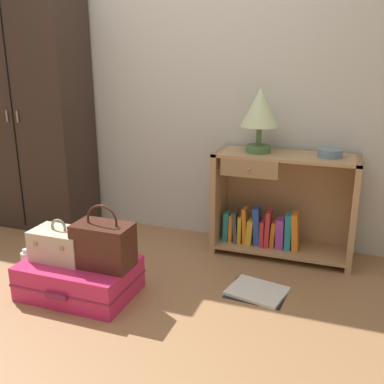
{
  "coord_description": "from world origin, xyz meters",
  "views": [
    {
      "loc": [
        1.22,
        -1.79,
        1.4
      ],
      "look_at": [
        0.28,
        0.8,
        0.55
      ],
      "focal_mm": 41.59,
      "sensor_mm": 36.0,
      "label": 1
    }
  ],
  "objects_px": {
    "train_case": "(60,244)",
    "handbag": "(104,245)",
    "suitcase_large": "(80,278)",
    "bottle": "(27,266)",
    "table_lamp": "(260,110)",
    "bookshelf": "(279,207)",
    "bowl": "(330,153)",
    "open_book_on_floor": "(257,291)",
    "wardrobe": "(32,113)"
  },
  "relations": [
    {
      "from": "train_case",
      "to": "handbag",
      "type": "distance_m",
      "value": 0.3
    },
    {
      "from": "suitcase_large",
      "to": "handbag",
      "type": "distance_m",
      "value": 0.3
    },
    {
      "from": "train_case",
      "to": "bottle",
      "type": "distance_m",
      "value": 0.36
    },
    {
      "from": "table_lamp",
      "to": "suitcase_large",
      "type": "xyz_separation_m",
      "value": [
        -0.86,
        -0.99,
        -0.93
      ]
    },
    {
      "from": "bookshelf",
      "to": "bowl",
      "type": "xyz_separation_m",
      "value": [
        0.31,
        -0.0,
        0.42
      ]
    },
    {
      "from": "handbag",
      "to": "open_book_on_floor",
      "type": "height_order",
      "value": "handbag"
    },
    {
      "from": "handbag",
      "to": "suitcase_large",
      "type": "bearing_deg",
      "value": -177.28
    },
    {
      "from": "bookshelf",
      "to": "bottle",
      "type": "bearing_deg",
      "value": -146.05
    },
    {
      "from": "bookshelf",
      "to": "table_lamp",
      "type": "bearing_deg",
      "value": -175.76
    },
    {
      "from": "handbag",
      "to": "table_lamp",
      "type": "bearing_deg",
      "value": 55.03
    },
    {
      "from": "wardrobe",
      "to": "table_lamp",
      "type": "bearing_deg",
      "value": 1.3
    },
    {
      "from": "bowl",
      "to": "open_book_on_floor",
      "type": "bearing_deg",
      "value": -117.71
    },
    {
      "from": "bookshelf",
      "to": "open_book_on_floor",
      "type": "distance_m",
      "value": 0.72
    },
    {
      "from": "train_case",
      "to": "open_book_on_floor",
      "type": "relative_size",
      "value": 0.87
    },
    {
      "from": "bookshelf",
      "to": "open_book_on_floor",
      "type": "xyz_separation_m",
      "value": [
        -0.01,
        -0.63,
        -0.35
      ]
    },
    {
      "from": "wardrobe",
      "to": "open_book_on_floor",
      "type": "relative_size",
      "value": 4.95
    },
    {
      "from": "wardrobe",
      "to": "suitcase_large",
      "type": "distance_m",
      "value": 1.62
    },
    {
      "from": "suitcase_large",
      "to": "train_case",
      "type": "relative_size",
      "value": 2.02
    },
    {
      "from": "handbag",
      "to": "open_book_on_floor",
      "type": "bearing_deg",
      "value": 23.64
    },
    {
      "from": "table_lamp",
      "to": "train_case",
      "type": "bearing_deg",
      "value": -134.9
    },
    {
      "from": "wardrobe",
      "to": "bowl",
      "type": "bearing_deg",
      "value": 1.29
    },
    {
      "from": "wardrobe",
      "to": "table_lamp",
      "type": "height_order",
      "value": "wardrobe"
    },
    {
      "from": "bookshelf",
      "to": "table_lamp",
      "type": "height_order",
      "value": "table_lamp"
    },
    {
      "from": "wardrobe",
      "to": "handbag",
      "type": "height_order",
      "value": "wardrobe"
    },
    {
      "from": "train_case",
      "to": "open_book_on_floor",
      "type": "height_order",
      "value": "train_case"
    },
    {
      "from": "train_case",
      "to": "bottle",
      "type": "bearing_deg",
      "value": 174.62
    },
    {
      "from": "bottle",
      "to": "train_case",
      "type": "bearing_deg",
      "value": -5.38
    },
    {
      "from": "bookshelf",
      "to": "wardrobe",
      "type": "bearing_deg",
      "value": -178.46
    },
    {
      "from": "train_case",
      "to": "suitcase_large",
      "type": "bearing_deg",
      "value": -0.96
    },
    {
      "from": "suitcase_large",
      "to": "train_case",
      "type": "height_order",
      "value": "train_case"
    },
    {
      "from": "bowl",
      "to": "suitcase_large",
      "type": "bearing_deg",
      "value": -143.4
    },
    {
      "from": "wardrobe",
      "to": "suitcase_large",
      "type": "height_order",
      "value": "wardrobe"
    },
    {
      "from": "wardrobe",
      "to": "bowl",
      "type": "xyz_separation_m",
      "value": [
        2.35,
        0.05,
        -0.17
      ]
    },
    {
      "from": "bowl",
      "to": "suitcase_large",
      "type": "xyz_separation_m",
      "value": [
        -1.35,
        -1.0,
        -0.67
      ]
    },
    {
      "from": "train_case",
      "to": "bottle",
      "type": "height_order",
      "value": "train_case"
    },
    {
      "from": "bookshelf",
      "to": "train_case",
      "type": "xyz_separation_m",
      "value": [
        -1.15,
        -1.0,
        -0.05
      ]
    },
    {
      "from": "handbag",
      "to": "open_book_on_floor",
      "type": "relative_size",
      "value": 0.99
    },
    {
      "from": "bottle",
      "to": "open_book_on_floor",
      "type": "xyz_separation_m",
      "value": [
        1.43,
        0.35,
        -0.09
      ]
    },
    {
      "from": "bookshelf",
      "to": "suitcase_large",
      "type": "height_order",
      "value": "bookshelf"
    },
    {
      "from": "suitcase_large",
      "to": "wardrobe",
      "type": "bearing_deg",
      "value": 136.69
    },
    {
      "from": "bookshelf",
      "to": "table_lamp",
      "type": "distance_m",
      "value": 0.7
    },
    {
      "from": "wardrobe",
      "to": "handbag",
      "type": "xyz_separation_m",
      "value": [
        1.18,
        -0.94,
        -0.6
      ]
    },
    {
      "from": "table_lamp",
      "to": "bottle",
      "type": "xyz_separation_m",
      "value": [
        -1.28,
        -0.96,
        -0.94
      ]
    },
    {
      "from": "bottle",
      "to": "bowl",
      "type": "bearing_deg",
      "value": 28.89
    },
    {
      "from": "suitcase_large",
      "to": "open_book_on_floor",
      "type": "xyz_separation_m",
      "value": [
        1.02,
        0.38,
        -0.1
      ]
    },
    {
      "from": "train_case",
      "to": "handbag",
      "type": "bearing_deg",
      "value": 1.24
    },
    {
      "from": "table_lamp",
      "to": "handbag",
      "type": "relative_size",
      "value": 1.17
    },
    {
      "from": "bookshelf",
      "to": "bowl",
      "type": "relative_size",
      "value": 6.11
    },
    {
      "from": "table_lamp",
      "to": "wardrobe",
      "type": "bearing_deg",
      "value": -178.7
    },
    {
      "from": "open_book_on_floor",
      "to": "suitcase_large",
      "type": "bearing_deg",
      "value": -159.72
    }
  ]
}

